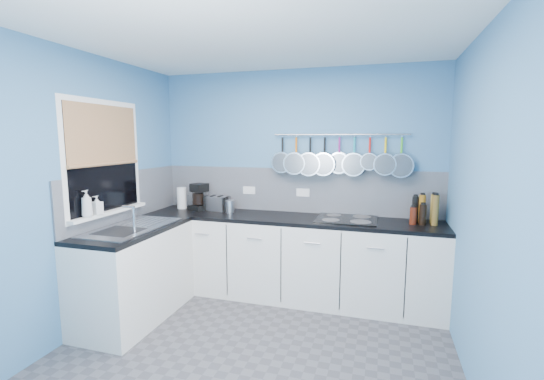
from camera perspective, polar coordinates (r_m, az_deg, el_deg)
The scene contains 43 objects.
floor at distance 3.27m, azimuth -3.21°, elevation -24.35°, with size 3.20×3.00×0.02m, color #47474C.
ceiling at distance 2.87m, azimuth -3.64°, elevation 23.53°, with size 3.20×3.00×0.02m, color white.
wall_back at distance 4.24m, azimuth 3.59°, elevation 1.33°, with size 3.20×0.02×2.50m, color teal.
wall_front at distance 1.53m, azimuth -23.66°, elevation -11.37°, with size 3.20×0.02×2.50m, color teal.
wall_left at distance 3.68m, azimuth -27.67°, elevation -0.58°, with size 0.02×3.00×2.50m, color teal.
wall_right at distance 2.72m, azimuth 30.39°, elevation -3.47°, with size 0.02×3.00×2.50m, color teal.
backsplash_back at distance 4.24m, azimuth 3.51°, elevation -0.05°, with size 3.20×0.02×0.50m, color gray.
backsplash_left at distance 4.13m, azimuth -21.57°, elevation -0.81°, with size 0.02×1.80×0.50m, color gray.
cabinet_run_back at distance 4.13m, azimuth 2.50°, elevation -10.53°, with size 3.20×0.60×0.86m, color silver.
worktop_back at distance 4.01m, azimuth 2.54°, elevation -4.42°, with size 3.20×0.60×0.04m, color black.
cabinet_run_left at distance 3.90m, azimuth -20.39°, elevation -12.18°, with size 0.60×1.20×0.86m, color silver.
worktop_left at distance 3.77m, azimuth -20.72°, elevation -5.73°, with size 0.60×1.20×0.04m, color black.
window_frame at distance 3.85m, azimuth -24.47°, elevation 4.44°, with size 0.01×1.00×1.10m, color white.
window_glass at distance 3.85m, azimuth -24.42°, elevation 4.44°, with size 0.01×0.90×1.00m, color black.
bamboo_blind at distance 3.84m, azimuth -24.52°, elevation 7.79°, with size 0.01×0.90×0.55m, color #A8774B.
window_sill at distance 3.89m, azimuth -23.76°, elevation -3.14°, with size 0.10×0.98×0.03m, color white.
sink_unit at distance 3.76m, azimuth -20.74°, elevation -5.38°, with size 0.50×0.95×0.01m, color silver.
mixer_tap at distance 3.50m, azimuth -20.53°, elevation -4.23°, with size 0.12×0.08×0.26m, color silver, non-canonical shape.
socket_left at distance 4.38m, azimuth -3.55°, elevation -0.04°, with size 0.15×0.01×0.09m, color white.
socket_right at distance 4.20m, azimuth 4.80°, elevation -0.39°, with size 0.15×0.01×0.09m, color white.
pot_rail at distance 4.07m, azimuth 10.40°, elevation 8.41°, with size 0.02×0.02×1.45m, color silver.
soap_bottle_a at distance 3.64m, azimuth -26.68°, elevation -1.89°, with size 0.09×0.09×0.24m, color white.
soap_bottle_b at distance 3.73m, azimuth -25.40°, elevation -2.12°, with size 0.08×0.08×0.17m, color white.
paper_towel at distance 4.58m, azimuth -13.74°, elevation -1.21°, with size 0.11×0.11×0.25m, color white.
coffee_maker at distance 4.45m, azimuth -11.24°, elevation -1.04°, with size 0.17×0.19×0.31m, color black, non-canonical shape.
toaster at distance 4.38m, azimuth -8.51°, elevation -2.04°, with size 0.26×0.15×0.17m, color silver.
canister at distance 4.24m, azimuth -6.52°, elevation -2.53°, with size 0.10×0.10×0.14m, color silver.
hob at distance 3.94m, azimuth 11.45°, elevation -4.38°, with size 0.62×0.54×0.01m, color black.
pan_0 at distance 4.19m, azimuth 1.60°, elevation 5.60°, with size 0.24×0.08×0.43m, color silver, non-canonical shape.
pan_1 at distance 4.15m, azimuth 3.73°, elevation 5.48°, with size 0.25×0.12×0.44m, color silver, non-canonical shape.
pan_2 at distance 4.11m, azimuth 5.89°, elevation 5.36°, with size 0.26×0.11×0.45m, color silver, non-canonical shape.
pan_3 at distance 4.09m, azimuth 8.09°, elevation 5.35°, with size 0.25×0.10×0.44m, color silver, non-canonical shape.
pan_4 at distance 4.07m, azimuth 10.31°, elevation 5.46°, with size 0.23×0.05×0.42m, color silver, non-canonical shape.
pan_5 at distance 4.05m, azimuth 12.55°, elevation 5.23°, with size 0.25×0.08×0.44m, color silver, non-canonical shape.
pan_6 at distance 4.04m, azimuth 14.82°, elevation 5.63°, with size 0.18×0.09×0.37m, color silver, non-canonical shape.
pan_7 at distance 4.04m, azimuth 17.06°, elevation 5.20°, with size 0.23×0.11×0.42m, color silver, non-canonical shape.
pan_8 at distance 4.05m, azimuth 19.31°, elevation 4.97°, with size 0.25×0.10×0.44m, color silver, non-canonical shape.
condiment_0 at distance 4.01m, azimuth 23.71°, elevation -2.69°, with size 0.07×0.07×0.29m, color olive.
condiment_1 at distance 3.99m, azimuth 22.13°, elevation -2.70°, with size 0.06×0.06×0.28m, color #8C5914.
condiment_2 at distance 4.00m, azimuth 21.21°, elevation -2.79°, with size 0.06×0.06×0.26m, color black.
condiment_3 at distance 3.92m, azimuth 23.86°, elevation -2.87°, with size 0.07×0.07×0.30m, color brown.
condiment_4 at distance 3.90m, azimuth 22.22°, elevation -3.56°, with size 0.07×0.07×0.20m, color black.
condiment_5 at distance 3.89m, azimuth 20.95°, elevation -3.73°, with size 0.07×0.07×0.17m, color #4C190C.
Camera 1 is at (0.95, -2.60, 1.74)m, focal length 24.40 mm.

